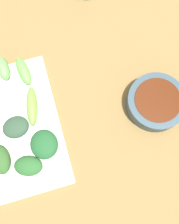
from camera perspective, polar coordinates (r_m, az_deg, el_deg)
tabletop at (r=0.59m, az=-1.70°, el=-2.06°), size 2.10×2.10×0.02m
sauce_bowl at (r=0.59m, az=15.36°, el=2.25°), size 0.14×0.14×0.04m
serving_plate at (r=0.60m, az=-15.30°, el=-3.01°), size 0.17×0.32×0.01m
broccoli_leafy_0 at (r=0.56m, az=-10.62°, el=-7.48°), size 0.07×0.07×0.03m
broccoli_leafy_2 at (r=0.58m, az=-20.21°, el=-10.43°), size 0.05×0.07×0.03m
broccoli_leafy_3 at (r=0.56m, az=-14.19°, el=-12.21°), size 0.07×0.06×0.02m
broccoli_leafy_4 at (r=0.58m, az=-16.95°, el=-3.42°), size 0.06×0.05×0.02m
broccoli_stalk_5 at (r=0.62m, az=-15.23°, el=9.28°), size 0.04×0.08×0.03m
broccoli_stalk_6 at (r=0.63m, az=-19.71°, el=9.72°), size 0.04×0.07×0.03m
broccoli_stalk_7 at (r=0.58m, az=-13.36°, el=1.37°), size 0.04×0.10×0.03m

